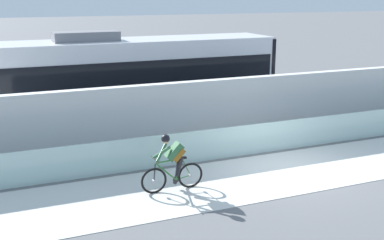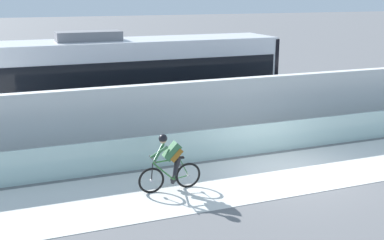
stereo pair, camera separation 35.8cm
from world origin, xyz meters
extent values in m
plane|color=slate|center=(0.00, 0.00, 0.00)|extent=(200.00, 200.00, 0.00)
cube|color=silver|center=(0.00, 0.00, 0.01)|extent=(32.00, 3.20, 0.01)
cube|color=silver|center=(0.00, 1.85, 0.51)|extent=(32.00, 0.05, 1.02)
cube|color=silver|center=(0.00, 3.65, 1.13)|extent=(32.00, 0.36, 2.25)
cube|color=#595654|center=(0.00, 6.13, 0.00)|extent=(32.00, 0.08, 0.01)
cube|color=#595654|center=(0.00, 7.57, 0.00)|extent=(32.00, 0.08, 0.01)
cube|color=silver|center=(-2.77, 6.85, 1.90)|extent=(11.00, 2.50, 3.10)
cube|color=black|center=(-2.77, 6.85, 2.25)|extent=(10.56, 2.54, 1.04)
cube|color=#14724C|center=(-2.77, 6.85, 0.53)|extent=(10.78, 2.53, 0.28)
cube|color=slate|center=(-4.75, 6.85, 3.63)|extent=(2.40, 1.10, 0.36)
cube|color=#232326|center=(-6.29, 6.85, 0.36)|extent=(1.40, 1.88, 0.20)
cylinder|color=black|center=(-6.29, 6.13, 0.30)|extent=(0.60, 0.10, 0.60)
cylinder|color=black|center=(-6.29, 7.57, 0.30)|extent=(0.60, 0.10, 0.60)
cube|color=#232326|center=(0.75, 6.85, 0.36)|extent=(1.40, 1.88, 0.20)
cylinder|color=black|center=(0.75, 6.13, 0.30)|extent=(0.60, 0.10, 0.60)
cylinder|color=black|center=(0.75, 7.57, 0.30)|extent=(0.60, 0.10, 0.60)
cube|color=black|center=(2.68, 6.85, 1.90)|extent=(0.16, 2.54, 2.94)
torus|color=black|center=(-4.40, 0.00, 0.36)|extent=(0.72, 0.06, 0.72)
cylinder|color=#99999E|center=(-4.40, 0.00, 0.36)|extent=(0.07, 0.10, 0.07)
torus|color=black|center=(-3.35, 0.00, 0.36)|extent=(0.72, 0.06, 0.72)
cylinder|color=#99999E|center=(-3.35, 0.00, 0.36)|extent=(0.07, 0.10, 0.07)
cylinder|color=#337233|center=(-4.06, 0.00, 0.57)|extent=(0.60, 0.04, 0.58)
cylinder|color=#337233|center=(-3.69, 0.00, 0.59)|extent=(0.22, 0.04, 0.59)
cylinder|color=#337233|center=(-3.97, 0.00, 0.86)|extent=(0.76, 0.04, 0.07)
cylinder|color=#337233|center=(-3.56, 0.00, 0.33)|extent=(0.43, 0.03, 0.09)
cylinder|color=#337233|center=(-3.47, 0.00, 0.62)|extent=(0.27, 0.02, 0.53)
cylinder|color=black|center=(-4.38, 0.00, 0.60)|extent=(0.08, 0.03, 0.49)
cube|color=black|center=(-3.60, 0.00, 0.90)|extent=(0.24, 0.10, 0.05)
cylinder|color=black|center=(-4.35, 0.00, 0.95)|extent=(0.03, 0.58, 0.03)
cylinder|color=#262628|center=(-3.78, 0.00, 0.30)|extent=(0.18, 0.02, 0.18)
cube|color=#33663F|center=(-3.82, 0.00, 1.11)|extent=(0.50, 0.28, 0.51)
cube|color=#8C5919|center=(-3.72, 0.00, 1.02)|extent=(0.38, 0.30, 0.38)
sphere|color=tan|center=(-4.06, 0.00, 1.46)|extent=(0.20, 0.20, 0.20)
sphere|color=black|center=(-4.06, 0.00, 1.49)|extent=(0.23, 0.23, 0.23)
cylinder|color=#33663F|center=(-4.17, 0.00, 1.12)|extent=(0.44, 0.41, 0.41)
cylinder|color=#33663F|center=(-4.17, 0.00, 1.12)|extent=(0.44, 0.41, 0.41)
cylinder|color=black|center=(-3.71, 0.00, 0.55)|extent=(0.29, 0.33, 0.80)
cylinder|color=black|center=(-3.71, 0.00, 0.69)|extent=(0.29, 0.33, 0.54)
camera|label=1|loc=(-8.06, -11.43, 5.21)|focal=45.06mm
camera|label=2|loc=(-7.73, -11.57, 5.21)|focal=45.06mm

